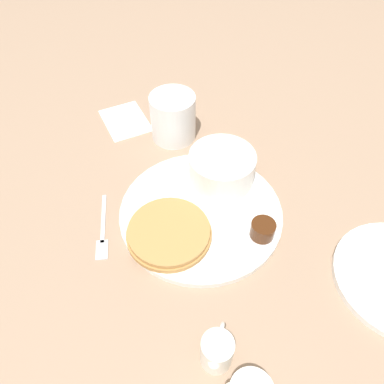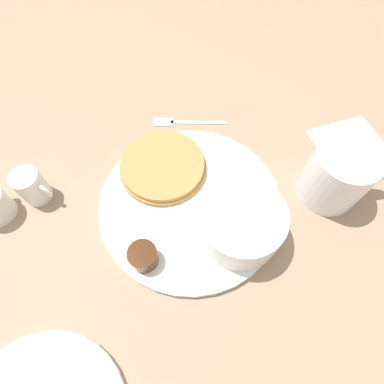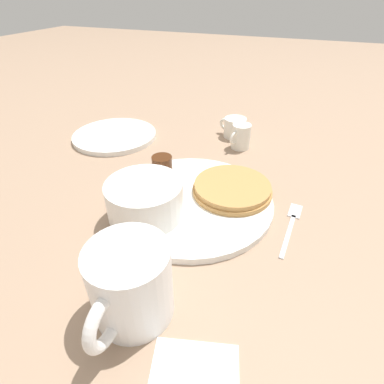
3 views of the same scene
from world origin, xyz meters
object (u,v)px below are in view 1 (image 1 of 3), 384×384
creamer_pitcher_near (217,351)px  coffee_mug (173,116)px  plate (201,212)px  bowl (222,167)px  fork (103,233)px

creamer_pitcher_near → coffee_mug: bearing=-1.7°
coffee_mug → creamer_pitcher_near: size_ratio=2.10×
plate → bowl: (0.07, -0.05, 0.04)m
plate → fork: size_ratio=2.08×
creamer_pitcher_near → fork: bearing=31.8°
fork → creamer_pitcher_near: bearing=-148.2°
plate → bowl: bearing=-37.6°
plate → coffee_mug: size_ratio=2.23×
coffee_mug → creamer_pitcher_near: bearing=178.3°
plate → fork: (-0.01, 0.18, -0.00)m
plate → creamer_pitcher_near: bearing=173.4°
coffee_mug → plate: bearing=-176.3°
plate → creamer_pitcher_near: (-0.25, 0.03, 0.02)m
bowl → coffee_mug: (0.16, 0.07, 0.01)m
creamer_pitcher_near → plate: bearing=-6.6°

